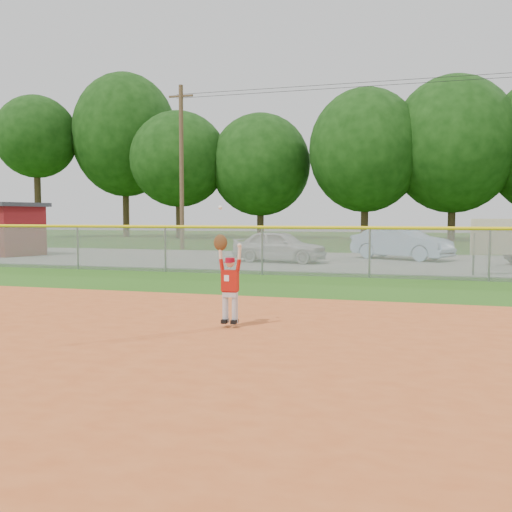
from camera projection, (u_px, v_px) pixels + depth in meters
The scene contains 10 objects.
ground at pixel (79, 341), 8.41m from camera, with size 120.00×120.00×0.00m, color #255313.
parking_strip at pixel (301, 260), 23.73m from camera, with size 44.00×10.00×0.03m, color gray.
car_white_a at pixel (280, 246), 22.54m from camera, with size 1.49×3.71×1.27m, color silver.
car_blue at pixel (401, 243), 23.93m from camera, with size 1.46×4.19×1.38m, color #96B9E1.
utility_shed at pixel (6, 229), 26.50m from camera, with size 3.86×3.36×2.46m.
sponsor_sign at pixel (501, 238), 17.49m from camera, with size 1.85×0.82×1.77m.
outfield_fence at pixel (262, 247), 17.92m from camera, with size 40.06×0.10×1.55m.
power_lines at pixel (345, 160), 28.87m from camera, with size 19.40×0.24×9.00m.
tree_line at pixel (372, 142), 43.90m from camera, with size 62.37×13.00×14.43m.
ballplayer at pixel (229, 279), 9.25m from camera, with size 0.48×0.21×1.91m.
Camera 1 is at (4.85, -7.23, 1.84)m, focal length 40.00 mm.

